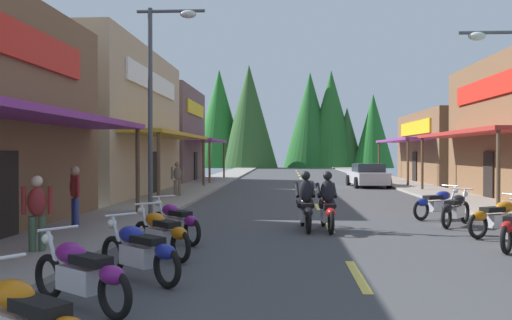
{
  "coord_description": "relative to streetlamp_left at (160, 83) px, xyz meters",
  "views": [
    {
      "loc": [
        -1.2,
        -0.27,
        2.06
      ],
      "look_at": [
        -2.78,
        28.9,
        1.66
      ],
      "focal_mm": 38.56,
      "sensor_mm": 36.0,
      "label": 1
    }
  ],
  "objects": [
    {
      "name": "rider_cruising_lead",
      "position": [
        4.91,
        -2.03,
        -3.51
      ],
      "size": [
        0.6,
        2.14,
        1.57
      ],
      "rotation": [
        0.0,
        0.0,
        1.63
      ],
      "color": "black",
      "rests_on": "ground"
    },
    {
      "name": "pedestrian_by_shop",
      "position": [
        -1.05,
        -6.02,
        -3.24
      ],
      "size": [
        0.53,
        0.38,
        1.61
      ],
      "rotation": [
        0.0,
        0.0,
        1.96
      ],
      "color": "#3F593F",
      "rests_on": "ground"
    },
    {
      "name": "pedestrian_waiting",
      "position": [
        -1.03,
        7.81,
        -3.22
      ],
      "size": [
        0.56,
        0.33,
        1.64
      ],
      "rotation": [
        0.0,
        0.0,
        1.78
      ],
      "color": "#726659",
      "rests_on": "ground"
    },
    {
      "name": "streetlamp_right",
      "position": [
        9.99,
        -0.8,
        -0.52
      ],
      "size": [
        2.08,
        0.3,
        5.51
      ],
      "color": "#474C51",
      "rests_on": "ground"
    },
    {
      "name": "storefront_right_far",
      "position": [
        15.63,
        21.4,
        -1.78
      ],
      "size": [
        7.9,
        11.68,
        4.77
      ],
      "color": "brown",
      "rests_on": "ground"
    },
    {
      "name": "storefront_left_far",
      "position": [
        -5.63,
        22.12,
        -0.88
      ],
      "size": [
        7.91,
        9.47,
        6.58
      ],
      "color": "brown",
      "rests_on": "ground"
    },
    {
      "name": "motorcycle_parked_left_2",
      "position": [
        1.48,
        -7.86,
        -3.68
      ],
      "size": [
        1.69,
        1.46,
        1.04
      ],
      "rotation": [
        0.0,
        0.0,
        2.44
      ],
      "color": "black",
      "rests_on": "ground"
    },
    {
      "name": "pedestrian_browsing",
      "position": [
        -1.69,
        -2.45,
        -3.18
      ],
      "size": [
        0.43,
        0.46,
        1.71
      ],
      "rotation": [
        0.0,
        0.0,
        3.82
      ],
      "color": "#333F8C",
      "rests_on": "ground"
    },
    {
      "name": "motorcycle_parked_right_6",
      "position": [
        8.51,
        0.69,
        -3.68
      ],
      "size": [
        1.85,
        1.25,
        1.04
      ],
      "rotation": [
        0.0,
        0.0,
        0.58
      ],
      "color": "black",
      "rests_on": "ground"
    },
    {
      "name": "motorcycle_parked_left_4",
      "position": [
        1.29,
        -4.07,
        -3.68
      ],
      "size": [
        1.5,
        1.66,
        1.04
      ],
      "rotation": [
        0.0,
        0.0,
        2.3
      ],
      "color": "black",
      "rests_on": "ground"
    },
    {
      "name": "sidewalk_right",
      "position": [
        11.28,
        13.56,
        -4.11
      ],
      "size": [
        2.7,
        89.61,
        0.12
      ],
      "primitive_type": "cube",
      "color": "gray",
      "rests_on": "ground"
    },
    {
      "name": "parked_car_curbside",
      "position": [
        8.73,
        16.62,
        -3.48
      ],
      "size": [
        2.24,
        4.39,
        1.4
      ],
      "rotation": [
        0.0,
        0.0,
        1.62
      ],
      "color": "silver",
      "rests_on": "ground"
    },
    {
      "name": "storefront_left_middle",
      "position": [
        -6.24,
        9.79,
        -0.67
      ],
      "size": [
        9.13,
        13.14,
        6.99
      ],
      "color": "tan",
      "rests_on": "ground"
    },
    {
      "name": "rider_cruising_trailing",
      "position": [
        4.34,
        -1.94,
        -3.51
      ],
      "size": [
        0.6,
        2.14,
        1.57
      ],
      "rotation": [
        0.0,
        0.0,
        1.64
      ],
      "color": "black",
      "rests_on": "ground"
    },
    {
      "name": "streetlamp_left",
      "position": [
        0.0,
        0.0,
        0.0
      ],
      "size": [
        2.08,
        0.3,
        6.44
      ],
      "color": "#474C51",
      "rests_on": "ground"
    },
    {
      "name": "treeline_backdrop",
      "position": [
        4.14,
        59.02,
        2.32
      ],
      "size": [
        27.48,
        10.9,
        13.87
      ],
      "color": "#2B5123",
      "rests_on": "ground"
    },
    {
      "name": "motorcycle_parked_right_5",
      "position": [
        8.56,
        -0.92,
        -3.68
      ],
      "size": [
        1.33,
        1.8,
        1.04
      ],
      "rotation": [
        0.0,
        0.0,
        0.95
      ],
      "color": "black",
      "rests_on": "ground"
    },
    {
      "name": "ground",
      "position": [
        5.01,
        13.56,
        -4.22
      ],
      "size": [
        9.83,
        89.61,
        0.1
      ],
      "primitive_type": "cube",
      "color": "#424244"
    },
    {
      "name": "motorcycle_parked_left_3",
      "position": [
        1.37,
        -5.9,
        -3.68
      ],
      "size": [
        1.52,
        1.64,
        1.04
      ],
      "rotation": [
        0.0,
        0.0,
        2.32
      ],
      "color": "black",
      "rests_on": "ground"
    },
    {
      "name": "motorcycle_parked_right_4",
      "position": [
        8.99,
        -2.89,
        -3.68
      ],
      "size": [
        1.89,
        1.19,
        1.04
      ],
      "rotation": [
        0.0,
        0.0,
        0.54
      ],
      "color": "black",
      "rests_on": "ground"
    },
    {
      "name": "centerline_dashes",
      "position": [
        5.01,
        15.57,
        -4.16
      ],
      "size": [
        0.16,
        61.94,
        0.01
      ],
      "color": "#E0C64C",
      "rests_on": "ground"
    },
    {
      "name": "sidewalk_left",
      "position": [
        -1.25,
        13.56,
        -4.11
      ],
      "size": [
        2.7,
        89.61,
        0.12
      ],
      "primitive_type": "cube",
      "color": "gray",
      "rests_on": "ground"
    },
    {
      "name": "motorcycle_parked_left_1",
      "position": [
        1.14,
        -9.5,
        -3.68
      ],
      "size": [
        1.79,
        1.34,
        1.04
      ],
      "rotation": [
        0.0,
        0.0,
        2.51
      ],
      "color": "black",
      "rests_on": "ground"
    }
  ]
}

